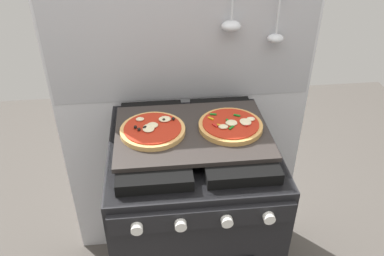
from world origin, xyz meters
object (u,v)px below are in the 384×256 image
pizza_right (231,125)px  pizza_left (153,130)px  stove (192,223)px  baking_tray (192,132)px

pizza_right → pizza_left: bearing=179.6°
stove → pizza_left: size_ratio=3.96×
baking_tray → pizza_right: size_ratio=2.37×
pizza_left → pizza_right: 0.28m
stove → pizza_right: pizza_right is taller
pizza_left → baking_tray: bearing=-0.5°
stove → baking_tray: baking_tray is taller
pizza_left → pizza_right: (0.28, -0.00, -0.00)m
stove → pizza_left: (-0.14, 0.00, 0.48)m
stove → pizza_right: bearing=0.3°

